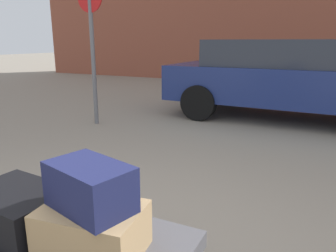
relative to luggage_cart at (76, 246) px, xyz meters
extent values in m
cube|color=#4C4C51|center=(0.00, 0.00, 0.02)|extent=(1.31, 0.72, 0.10)
cylinder|color=black|center=(-0.45, 0.24, -0.15)|extent=(0.24, 0.06, 0.24)
cube|color=#9E7F56|center=(0.19, -0.07, 0.20)|extent=(0.55, 0.42, 0.25)
cube|color=black|center=(-0.34, -0.08, 0.19)|extent=(0.59, 0.46, 0.23)
cube|color=#191E47|center=(0.19, -0.07, 0.43)|extent=(0.49, 0.37, 0.23)
cube|color=navy|center=(0.59, 5.04, 0.37)|extent=(4.33, 1.88, 0.64)
cube|color=#2D333D|center=(0.34, 5.05, 0.92)|extent=(2.44, 1.63, 0.46)
cylinder|color=black|center=(-0.82, 5.92, 0.05)|extent=(0.64, 0.23, 0.64)
cylinder|color=black|center=(-0.85, 4.22, 0.05)|extent=(0.64, 0.23, 0.64)
cylinder|color=slate|center=(-2.36, 3.20, 0.90)|extent=(0.07, 0.07, 2.33)
camera|label=1|loc=(1.17, -1.22, 1.13)|focal=34.78mm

